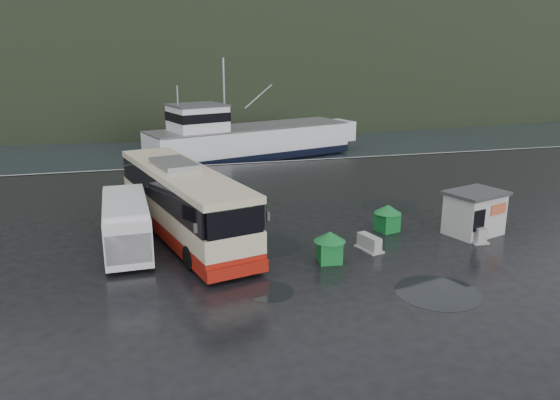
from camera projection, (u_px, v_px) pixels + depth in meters
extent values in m
plane|color=black|center=(262.00, 247.00, 27.07)|extent=(160.00, 160.00, 0.00)
cube|color=black|center=(161.00, 88.00, 129.59)|extent=(300.00, 180.00, 0.02)
cube|color=#999993|center=(210.00, 165.00, 45.71)|extent=(160.00, 0.60, 1.50)
ellipsoid|color=black|center=(169.00, 67.00, 262.46)|extent=(780.00, 540.00, 570.00)
cylinder|color=black|center=(438.00, 292.00, 22.06)|extent=(3.45, 3.45, 0.01)
cylinder|color=black|center=(269.00, 292.00, 22.14)|extent=(2.02, 2.02, 0.01)
cylinder|color=black|center=(390.00, 206.00, 33.91)|extent=(3.38, 3.38, 0.01)
cylinder|color=black|center=(266.00, 245.00, 27.29)|extent=(3.60, 3.60, 0.01)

